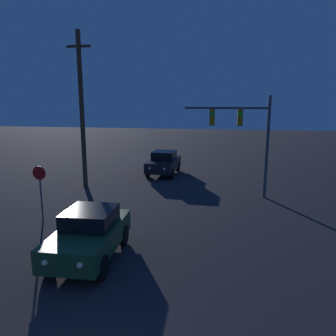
{
  "coord_description": "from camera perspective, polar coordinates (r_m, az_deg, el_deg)",
  "views": [
    {
      "loc": [
        2.43,
        -3.27,
        5.3
      ],
      "look_at": [
        0.0,
        10.79,
        2.38
      ],
      "focal_mm": 35.0,
      "sensor_mm": 36.0,
      "label": 1
    }
  ],
  "objects": [
    {
      "name": "car_near",
      "position": [
        11.66,
        -13.57,
        -11.13
      ],
      "size": [
        2.04,
        4.12,
        1.69
      ],
      "rotation": [
        0.0,
        0.0,
        3.17
      ],
      "color": "#1E4728",
      "rests_on": "ground_plane"
    },
    {
      "name": "traffic_signal_mast",
      "position": [
        18.41,
        13.3,
        6.45
      ],
      "size": [
        4.61,
        0.3,
        5.6
      ],
      "color": "#4C4C51",
      "rests_on": "ground_plane"
    },
    {
      "name": "car_far",
      "position": [
        24.03,
        -0.76,
        0.94
      ],
      "size": [
        2.06,
        4.13,
        1.69
      ],
      "rotation": [
        0.0,
        0.0,
        3.1
      ],
      "color": "black",
      "rests_on": "ground_plane"
    },
    {
      "name": "utility_pole",
      "position": [
        20.84,
        -14.79,
        9.92
      ],
      "size": [
        1.46,
        0.28,
        9.38
      ],
      "color": "#4C3823",
      "rests_on": "ground_plane"
    },
    {
      "name": "stop_sign",
      "position": [
        15.49,
        -21.38,
        -2.62
      ],
      "size": [
        0.61,
        0.07,
        2.52
      ],
      "color": "#4C4C51",
      "rests_on": "ground_plane"
    }
  ]
}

